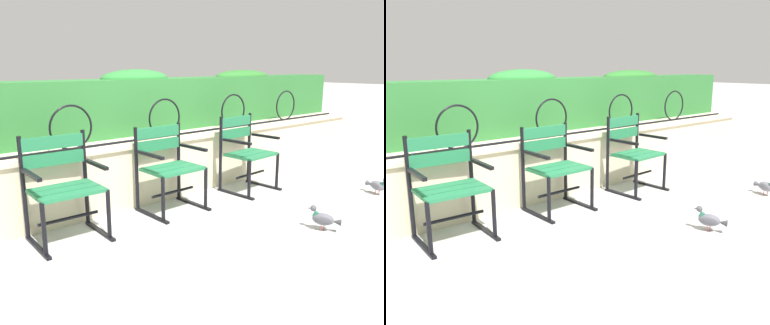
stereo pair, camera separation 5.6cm
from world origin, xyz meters
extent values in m
plane|color=#B7B5AF|center=(0.00, 0.00, 0.00)|extent=(60.00, 60.00, 0.00)
cube|color=beige|center=(0.00, 0.91, 0.32)|extent=(7.53, 0.35, 0.63)
cube|color=beige|center=(0.00, 0.91, 0.66)|extent=(7.53, 0.41, 0.05)
cylinder|color=black|center=(0.00, 0.84, 0.69)|extent=(6.99, 0.02, 0.02)
torus|color=black|center=(-0.87, 0.84, 0.89)|extent=(0.42, 0.02, 0.42)
torus|color=black|center=(0.20, 0.84, 0.89)|extent=(0.42, 0.02, 0.42)
torus|color=black|center=(1.27, 0.84, 0.89)|extent=(0.42, 0.02, 0.42)
torus|color=black|center=(2.34, 0.84, 0.89)|extent=(0.42, 0.02, 0.42)
cube|color=#2D7033|center=(0.00, 1.34, 0.99)|extent=(7.38, 0.51, 0.61)
ellipsoid|color=#2A7532|center=(0.17, 1.34, 1.29)|extent=(0.87, 0.45, 0.21)
ellipsoid|color=#2E742C|center=(1.97, 1.34, 1.29)|extent=(0.97, 0.45, 0.17)
cube|color=#237547|center=(-1.14, 0.29, 0.44)|extent=(0.55, 0.15, 0.03)
cube|color=#237547|center=(-1.13, 0.42, 0.44)|extent=(0.55, 0.15, 0.03)
cube|color=#237547|center=(-1.12, 0.56, 0.44)|extent=(0.55, 0.15, 0.03)
cube|color=#237547|center=(-1.12, 0.66, 0.81)|extent=(0.54, 0.05, 0.11)
cube|color=#237547|center=(-1.12, 0.66, 0.66)|extent=(0.54, 0.05, 0.11)
cylinder|color=black|center=(-0.85, 0.65, 0.44)|extent=(0.04, 0.04, 0.89)
cylinder|color=black|center=(-0.87, 0.22, 0.22)|extent=(0.04, 0.04, 0.44)
cube|color=black|center=(-0.86, 0.41, 0.01)|extent=(0.06, 0.52, 0.02)
cube|color=black|center=(-0.86, 0.41, 0.62)|extent=(0.05, 0.40, 0.03)
cylinder|color=black|center=(-1.39, 0.67, 0.44)|extent=(0.04, 0.04, 0.89)
cylinder|color=black|center=(-1.41, 0.24, 0.22)|extent=(0.04, 0.04, 0.44)
cube|color=black|center=(-1.40, 0.43, 0.01)|extent=(0.06, 0.52, 0.02)
cube|color=black|center=(-1.40, 0.43, 0.62)|extent=(0.05, 0.40, 0.03)
cylinder|color=black|center=(-1.13, 0.42, 0.20)|extent=(0.52, 0.05, 0.03)
cube|color=#237547|center=(-0.02, 0.29, 0.44)|extent=(0.54, 0.13, 0.03)
cube|color=#237547|center=(-0.02, 0.43, 0.44)|extent=(0.54, 0.13, 0.03)
cube|color=#237547|center=(-0.02, 0.56, 0.44)|extent=(0.54, 0.13, 0.03)
cube|color=#237547|center=(-0.02, 0.67, 0.78)|extent=(0.54, 0.03, 0.11)
cube|color=#237547|center=(-0.02, 0.67, 0.65)|extent=(0.54, 0.03, 0.11)
cylinder|color=black|center=(0.25, 0.67, 0.43)|extent=(0.04, 0.04, 0.86)
cylinder|color=black|center=(0.26, 0.24, 0.22)|extent=(0.04, 0.04, 0.44)
cube|color=black|center=(0.25, 0.43, 0.01)|extent=(0.04, 0.52, 0.02)
cube|color=black|center=(0.25, 0.43, 0.62)|extent=(0.04, 0.40, 0.03)
cylinder|color=black|center=(-0.29, 0.66, 0.43)|extent=(0.04, 0.04, 0.86)
cylinder|color=black|center=(-0.29, 0.23, 0.22)|extent=(0.04, 0.04, 0.44)
cube|color=black|center=(-0.29, 0.42, 0.01)|extent=(0.04, 0.52, 0.02)
cube|color=black|center=(-0.29, 0.42, 0.62)|extent=(0.04, 0.40, 0.03)
cylinder|color=black|center=(-0.02, 0.43, 0.20)|extent=(0.52, 0.03, 0.03)
cube|color=#237547|center=(1.10, 0.23, 0.44)|extent=(0.53, 0.15, 0.03)
cube|color=#237547|center=(1.09, 0.37, 0.44)|extent=(0.53, 0.15, 0.03)
cube|color=#237547|center=(1.09, 0.51, 0.44)|extent=(0.53, 0.15, 0.03)
cube|color=#237547|center=(1.08, 0.61, 0.80)|extent=(0.53, 0.06, 0.11)
cube|color=#237547|center=(1.08, 0.61, 0.66)|extent=(0.53, 0.06, 0.11)
cylinder|color=black|center=(1.34, 0.62, 0.44)|extent=(0.04, 0.04, 0.88)
cylinder|color=black|center=(1.37, 0.20, 0.22)|extent=(0.04, 0.04, 0.44)
cube|color=black|center=(1.36, 0.38, 0.01)|extent=(0.07, 0.52, 0.02)
cube|color=black|center=(1.36, 0.38, 0.62)|extent=(0.06, 0.40, 0.03)
cylinder|color=black|center=(0.82, 0.60, 0.44)|extent=(0.04, 0.04, 0.88)
cylinder|color=black|center=(0.84, 0.17, 0.22)|extent=(0.04, 0.04, 0.44)
cube|color=black|center=(0.83, 0.36, 0.01)|extent=(0.07, 0.52, 0.02)
cube|color=black|center=(0.83, 0.36, 0.62)|extent=(0.06, 0.40, 0.03)
cylinder|color=black|center=(1.09, 0.37, 0.20)|extent=(0.50, 0.05, 0.03)
ellipsoid|color=slate|center=(2.08, -0.69, 0.11)|extent=(0.15, 0.21, 0.11)
cylinder|color=#2D6B56|center=(2.06, -0.75, 0.14)|extent=(0.06, 0.07, 0.06)
cone|color=#4A4A52|center=(2.11, -0.58, 0.10)|extent=(0.08, 0.09, 0.06)
ellipsoid|color=#5B5B63|center=(2.12, -0.69, 0.11)|extent=(0.06, 0.14, 0.07)
ellipsoid|color=#5B5B63|center=(2.04, -0.67, 0.11)|extent=(0.06, 0.14, 0.07)
cylinder|color=#C6515B|center=(2.10, -0.70, 0.03)|extent=(0.01, 0.01, 0.05)
cylinder|color=#C6515B|center=(2.07, -0.67, 0.03)|extent=(0.01, 0.01, 0.05)
ellipsoid|color=#5B5B66|center=(0.68, -0.85, 0.11)|extent=(0.16, 0.21, 0.11)
cylinder|color=#2D6B56|center=(0.65, -0.79, 0.14)|extent=(0.06, 0.07, 0.06)
sphere|color=#494951|center=(0.64, -0.77, 0.20)|extent=(0.06, 0.06, 0.06)
cone|color=black|center=(0.63, -0.74, 0.19)|extent=(0.02, 0.03, 0.01)
cone|color=#404047|center=(0.72, -0.96, 0.10)|extent=(0.09, 0.10, 0.06)
ellipsoid|color=#4E4E56|center=(0.64, -0.88, 0.11)|extent=(0.07, 0.14, 0.07)
ellipsoid|color=#4E4E56|center=(0.72, -0.85, 0.11)|extent=(0.07, 0.14, 0.07)
cylinder|color=#C6515B|center=(0.66, -0.85, 0.03)|extent=(0.01, 0.01, 0.05)
cylinder|color=#C6515B|center=(0.70, -0.86, 0.03)|extent=(0.01, 0.01, 0.05)
camera|label=1|loc=(-2.45, -2.68, 1.44)|focal=38.19mm
camera|label=2|loc=(-2.41, -2.72, 1.44)|focal=38.19mm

